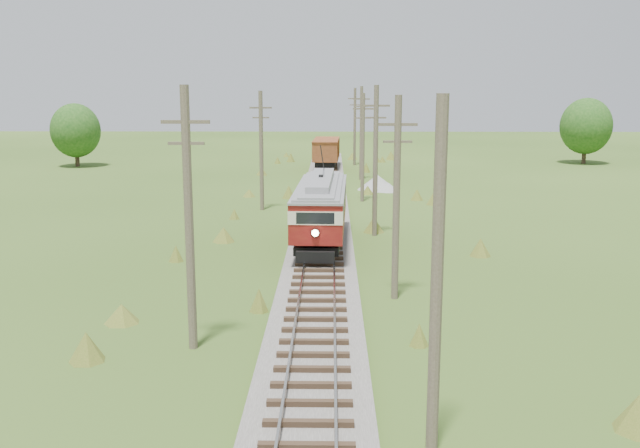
{
  "coord_description": "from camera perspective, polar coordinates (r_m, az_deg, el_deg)",
  "views": [
    {
      "loc": [
        0.59,
        -11.4,
        8.98
      ],
      "look_at": [
        0.0,
        24.45,
        1.98
      ],
      "focal_mm": 40.0,
      "sensor_mm": 36.0,
      "label": 1
    }
  ],
  "objects": [
    {
      "name": "tree_mid_a",
      "position": [
        84.53,
        -18.98,
        7.09
      ],
      "size": [
        5.46,
        5.46,
        7.03
      ],
      "color": "#38281C",
      "rests_on": "ground"
    },
    {
      "name": "utility_pole_r_3",
      "position": [
        42.7,
        4.46,
        5.16
      ],
      "size": [
        1.6,
        0.3,
        9.0
      ],
      "color": "brown",
      "rests_on": "ground"
    },
    {
      "name": "utility_pole_l_b",
      "position": [
        51.85,
        -4.72,
        5.97
      ],
      "size": [
        1.6,
        0.3,
        8.6
      ],
      "color": "brown",
      "rests_on": "ground"
    },
    {
      "name": "utility_pole_r_6",
      "position": [
        81.56,
        2.8,
        7.86
      ],
      "size": [
        1.6,
        0.3,
        8.7
      ],
      "color": "brown",
      "rests_on": "ground"
    },
    {
      "name": "utility_pole_r_1",
      "position": [
        17.21,
        9.33,
        -4.53
      ],
      "size": [
        0.3,
        0.3,
        8.8
      ],
      "color": "brown",
      "rests_on": "ground"
    },
    {
      "name": "gravel_pile",
      "position": [
        62.3,
        4.75,
        3.29
      ],
      "size": [
        3.6,
        3.82,
        1.31
      ],
      "color": "gray",
      "rests_on": "ground"
    },
    {
      "name": "utility_pole_r_2",
      "position": [
        29.87,
        6.14,
        2.21
      ],
      "size": [
        1.6,
        0.3,
        8.6
      ],
      "color": "brown",
      "rests_on": "ground"
    },
    {
      "name": "railbed_main",
      "position": [
        46.24,
        0.19,
        0.09
      ],
      "size": [
        3.6,
        96.0,
        0.57
      ],
      "color": "#605B54",
      "rests_on": "ground"
    },
    {
      "name": "utility_pole_r_4",
      "position": [
        55.64,
        3.44,
        6.22
      ],
      "size": [
        1.6,
        0.3,
        8.4
      ],
      "color": "brown",
      "rests_on": "ground"
    },
    {
      "name": "streetcar",
      "position": [
        39.44,
        0.07,
        1.56
      ],
      "size": [
        3.04,
        11.56,
        5.25
      ],
      "rotation": [
        0.0,
        0.0,
        -0.03
      ],
      "color": "black",
      "rests_on": "ground"
    },
    {
      "name": "tree_mid_b",
      "position": [
        88.55,
        20.51,
        7.34
      ],
      "size": [
        5.88,
        5.88,
        7.57
      ],
      "color": "#38281C",
      "rests_on": "ground"
    },
    {
      "name": "gondola",
      "position": [
        77.4,
        0.5,
        5.89
      ],
      "size": [
        2.95,
        8.26,
        2.72
      ],
      "rotation": [
        0.0,
        0.0,
        -0.04
      ],
      "color": "black",
      "rests_on": "ground"
    },
    {
      "name": "utility_pole_r_5",
      "position": [
        68.59,
        3.31,
        7.34
      ],
      "size": [
        1.6,
        0.3,
        8.9
      ],
      "color": "brown",
      "rests_on": "ground"
    },
    {
      "name": "utility_pole_l_a",
      "position": [
        24.27,
        -10.45,
        0.53
      ],
      "size": [
        1.6,
        0.3,
        9.0
      ],
      "color": "brown",
      "rests_on": "ground"
    }
  ]
}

